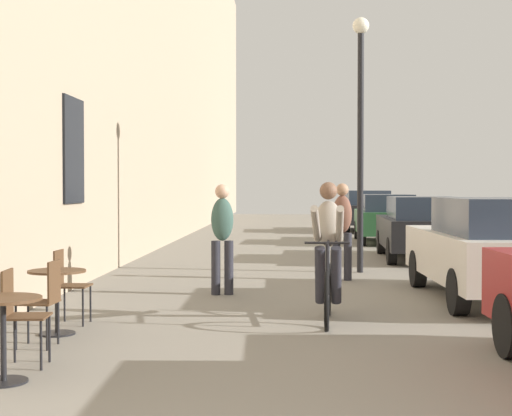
# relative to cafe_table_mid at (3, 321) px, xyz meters

# --- Properties ---
(cafe_table_mid) EXTENTS (0.64, 0.64, 0.72)m
(cafe_table_mid) POSITION_rel_cafe_table_mid_xyz_m (0.00, 0.00, 0.00)
(cafe_table_mid) COLOR black
(cafe_table_mid) RESTS_ON ground_plane
(cafe_chair_mid_toward_street) EXTENTS (0.41, 0.41, 0.89)m
(cafe_chair_mid_toward_street) POSITION_rel_cafe_table_mid_xyz_m (-0.08, 0.58, -0.00)
(cafe_chair_mid_toward_street) COLOR black
(cafe_chair_mid_toward_street) RESTS_ON ground_plane
(cafe_table_far) EXTENTS (0.64, 0.64, 0.72)m
(cafe_table_far) POSITION_rel_cafe_table_mid_xyz_m (-0.19, 2.10, 0.00)
(cafe_table_far) COLOR black
(cafe_table_far) RESTS_ON ground_plane
(cafe_chair_far_toward_street) EXTENTS (0.40, 0.40, 0.89)m
(cafe_chair_far_toward_street) POSITION_rel_cafe_table_mid_xyz_m (-0.11, 1.43, -0.00)
(cafe_chair_far_toward_street) COLOR black
(cafe_chair_far_toward_street) RESTS_ON ground_plane
(cafe_chair_far_toward_wall) EXTENTS (0.39, 0.39, 0.89)m
(cafe_chair_far_toward_wall) POSITION_rel_cafe_table_mid_xyz_m (-0.27, 2.75, -0.00)
(cafe_chair_far_toward_wall) COLOR black
(cafe_chair_far_toward_wall) RESTS_ON ground_plane
(cyclist_on_bicycle) EXTENTS (0.52, 1.76, 1.74)m
(cyclist_on_bicycle) POSITION_rel_cafe_table_mid_xyz_m (2.88, 3.14, 0.29)
(cyclist_on_bicycle) COLOR black
(cyclist_on_bicycle) RESTS_ON ground_plane
(pedestrian_near) EXTENTS (0.37, 0.29, 1.69)m
(pedestrian_near) POSITION_rel_cafe_table_mid_xyz_m (1.38, 5.32, 0.43)
(pedestrian_near) COLOR #26262D
(pedestrian_near) RESTS_ON ground_plane
(pedestrian_mid) EXTENTS (0.36, 0.28, 1.71)m
(pedestrian_mid) POSITION_rel_cafe_table_mid_xyz_m (3.34, 7.22, 0.44)
(pedestrian_mid) COLOR #26262D
(pedestrian_mid) RESTS_ON ground_plane
(street_lamp) EXTENTS (0.32, 0.32, 4.90)m
(street_lamp) POSITION_rel_cafe_table_mid_xyz_m (3.78, 8.49, 2.59)
(street_lamp) COLOR black
(street_lamp) RESTS_ON ground_plane
(parked_car_second) EXTENTS (1.84, 4.23, 1.49)m
(parked_car_second) POSITION_rel_cafe_table_mid_xyz_m (5.34, 4.85, 0.25)
(parked_car_second) COLOR beige
(parked_car_second) RESTS_ON ground_plane
(parked_car_third) EXTENTS (1.83, 4.10, 1.44)m
(parked_car_third) POSITION_rel_cafe_table_mid_xyz_m (5.39, 11.17, 0.22)
(parked_car_third) COLOR black
(parked_car_third) RESTS_ON ground_plane
(parked_car_fourth) EXTENTS (1.83, 4.10, 1.44)m
(parked_car_fourth) POSITION_rel_cafe_table_mid_xyz_m (5.29, 16.51, 0.22)
(parked_car_fourth) COLOR #23512D
(parked_car_fourth) RESTS_ON ground_plane
(parked_car_fifth) EXTENTS (1.95, 4.36, 1.53)m
(parked_car_fifth) POSITION_rel_cafe_table_mid_xyz_m (5.23, 22.41, 0.27)
(parked_car_fifth) COLOR black
(parked_car_fifth) RESTS_ON ground_plane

